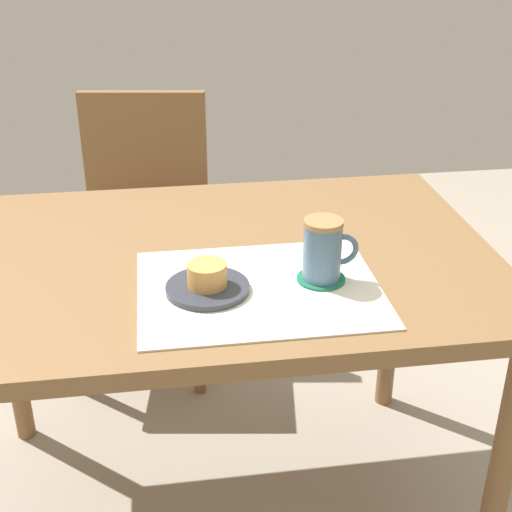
% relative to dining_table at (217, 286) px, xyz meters
% --- Properties ---
extents(ground_plane, '(4.40, 4.40, 0.02)m').
position_rel_dining_table_xyz_m(ground_plane, '(0.00, 0.00, -0.63)').
color(ground_plane, '#9E9384').
extents(dining_table, '(1.15, 0.78, 0.70)m').
position_rel_dining_table_xyz_m(dining_table, '(0.00, 0.00, 0.00)').
color(dining_table, brown).
rests_on(dining_table, ground_plane).
extents(wooden_chair, '(0.48, 0.48, 0.83)m').
position_rel_dining_table_xyz_m(wooden_chair, '(-0.16, 0.73, -0.16)').
color(wooden_chair, brown).
rests_on(wooden_chair, ground_plane).
extents(placemat, '(0.45, 0.36, 0.00)m').
position_rel_dining_table_xyz_m(placemat, '(0.07, -0.16, 0.08)').
color(placemat, silver).
rests_on(placemat, dining_table).
extents(pastry_plate, '(0.16, 0.16, 0.01)m').
position_rel_dining_table_xyz_m(pastry_plate, '(-0.03, -0.16, 0.09)').
color(pastry_plate, '#333842').
rests_on(pastry_plate, placemat).
extents(pastry, '(0.07, 0.07, 0.04)m').
position_rel_dining_table_xyz_m(pastry, '(-0.03, -0.16, 0.12)').
color(pastry, tan).
rests_on(pastry, pastry_plate).
extents(coffee_coaster, '(0.09, 0.09, 0.00)m').
position_rel_dining_table_xyz_m(coffee_coaster, '(0.19, -0.15, 0.08)').
color(coffee_coaster, '#196B4C').
rests_on(coffee_coaster, placemat).
extents(coffee_mug, '(0.11, 0.07, 0.12)m').
position_rel_dining_table_xyz_m(coffee_mug, '(0.19, -0.15, 0.15)').
color(coffee_mug, slate).
rests_on(coffee_mug, coffee_coaster).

